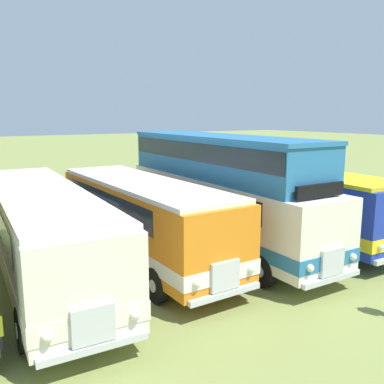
# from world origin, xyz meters

# --- Properties ---
(ground_plane) EXTENTS (200.00, 200.00, 0.00)m
(ground_plane) POSITION_xyz_m (0.00, 0.00, 0.00)
(ground_plane) COLOR olive
(bus_third_in_row) EXTENTS (3.15, 11.71, 2.99)m
(bus_third_in_row) POSITION_xyz_m (-1.71, 0.02, 1.76)
(bus_third_in_row) COLOR silver
(bus_third_in_row) RESTS_ON ground
(bus_fourth_in_row) EXTENTS (2.73, 9.93, 2.99)m
(bus_fourth_in_row) POSITION_xyz_m (1.71, -0.17, 1.75)
(bus_fourth_in_row) COLOR orange
(bus_fourth_in_row) RESTS_ON ground
(bus_fifth_in_row) EXTENTS (2.78, 11.25, 4.49)m
(bus_fifth_in_row) POSITION_xyz_m (5.13, -0.25, 2.47)
(bus_fifth_in_row) COLOR silver
(bus_fifth_in_row) RESTS_ON ground
(bus_sixth_in_row) EXTENTS (2.90, 11.21, 2.99)m
(bus_sixth_in_row) POSITION_xyz_m (8.55, -0.28, 1.76)
(bus_sixth_in_row) COLOR #1E339E
(bus_sixth_in_row) RESTS_ON ground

